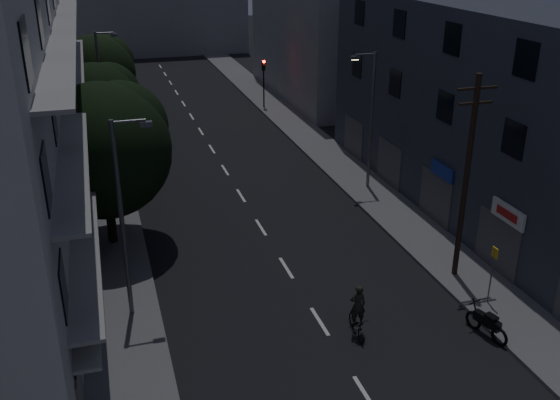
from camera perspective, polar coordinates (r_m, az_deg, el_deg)
ground at (r=41.28m, az=-5.19°, el=2.98°), size 160.00×160.00×0.00m
sidewalk_left at (r=40.56m, az=-15.62°, el=1.93°), size 3.00×90.00×0.15m
sidewalk_right at (r=43.25m, az=4.59°, el=4.06°), size 3.00×90.00×0.15m
lane_markings at (r=47.10m, az=-6.77°, el=5.49°), size 0.15×60.50×0.01m
building_right at (r=34.44m, az=18.64°, el=7.34°), size 6.19×28.00×11.00m
building_far_left at (r=61.51m, az=-21.65°, el=15.87°), size 6.00×20.00×16.00m
building_far_right at (r=58.89m, az=2.92°, el=15.65°), size 6.00×20.00×13.00m
building_far_end at (r=83.87m, az=-11.94°, el=16.42°), size 24.00×8.00×10.00m
tree_near at (r=30.27m, az=-15.82°, el=4.84°), size 6.43×6.43×7.93m
tree_mid at (r=39.92m, az=-16.45°, el=8.24°), size 5.70×5.70×7.01m
tree_far at (r=49.83m, az=-16.40°, el=11.26°), size 5.85×5.85×7.23m
traffic_signal_far_right at (r=54.75m, az=-1.50°, el=11.49°), size 0.28×0.37×4.10m
traffic_signal_far_left at (r=53.58m, az=-15.48°, el=10.41°), size 0.28×0.37×4.10m
street_lamp_left_near at (r=24.11m, az=-14.07°, el=-1.00°), size 1.51×0.25×8.00m
street_lamp_right at (r=36.61m, az=8.21°, el=7.76°), size 1.51×0.25×8.00m
street_lamp_left_far at (r=45.48m, az=-15.91°, el=10.14°), size 1.51×0.25×8.00m
utility_pole at (r=27.28m, az=16.69°, el=2.19°), size 1.80×0.24×9.00m
bus_stop_sign at (r=26.68m, az=18.89°, el=-5.65°), size 0.06×0.35×2.52m
motorcycle at (r=25.42m, az=18.37°, el=-10.71°), size 0.77×2.00×1.31m
cyclist at (r=24.30m, az=7.05°, el=-10.66°), size 0.74×1.75×2.15m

